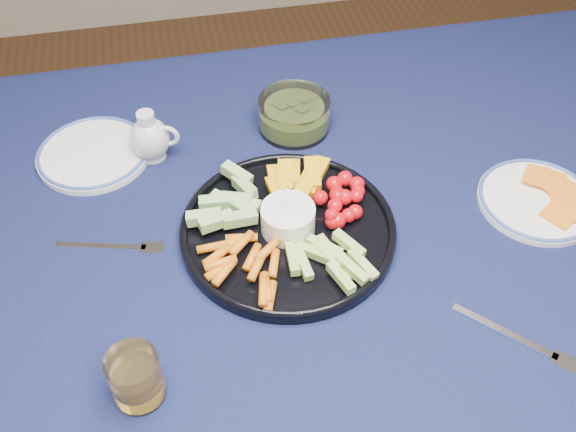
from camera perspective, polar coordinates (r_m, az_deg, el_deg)
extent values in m
cylinder|color=#473017|center=(1.76, 20.55, 3.37)|extent=(0.07, 0.07, 0.70)
cube|color=#473017|center=(0.99, -0.04, -3.20)|extent=(1.60, 1.00, 0.04)
cube|color=#0C1233|center=(0.97, -0.04, -2.34)|extent=(1.66, 1.06, 0.01)
cube|color=#0C1233|center=(1.46, -4.43, 9.47)|extent=(1.66, 0.01, 0.30)
cylinder|color=black|center=(0.97, 0.00, -1.42)|extent=(0.33, 0.33, 0.01)
torus|color=black|center=(0.97, 0.00, -0.99)|extent=(0.33, 0.33, 0.01)
cylinder|color=white|center=(0.95, 0.00, -0.26)|extent=(0.08, 0.08, 0.04)
cylinder|color=white|center=(0.94, 0.00, 0.48)|extent=(0.07, 0.07, 0.01)
cylinder|color=silver|center=(1.13, -11.91, 5.41)|extent=(0.05, 0.05, 0.01)
ellipsoid|color=silver|center=(1.11, -12.17, 6.72)|extent=(0.07, 0.07, 0.08)
cylinder|color=silver|center=(1.08, -12.50, 8.30)|extent=(0.03, 0.03, 0.03)
torus|color=silver|center=(1.09, -10.66, 7.01)|extent=(0.04, 0.02, 0.04)
torus|color=#394FA2|center=(1.09, -12.39, 7.75)|extent=(0.03, 0.03, 0.00)
cylinder|color=white|center=(1.15, 0.55, 9.03)|extent=(0.13, 0.13, 0.06)
cylinder|color=#56691E|center=(1.15, 0.55, 8.61)|extent=(0.11, 0.11, 0.03)
cylinder|color=white|center=(1.10, 21.25, 1.25)|extent=(0.19, 0.19, 0.01)
torus|color=#394FA2|center=(1.09, 21.33, 1.46)|extent=(0.19, 0.19, 0.01)
cylinder|color=white|center=(0.82, -13.38, -13.79)|extent=(0.06, 0.06, 0.08)
cylinder|color=yellow|center=(0.83, -13.17, -14.36)|extent=(0.06, 0.06, 0.04)
cube|color=white|center=(1.00, -16.29, -2.62)|extent=(0.13, 0.04, 0.00)
cube|color=white|center=(0.98, -11.95, -2.82)|extent=(0.04, 0.03, 0.00)
cube|color=white|center=(0.92, 18.64, -9.74)|extent=(0.11, 0.11, 0.00)
cube|color=white|center=(0.92, 23.45, -11.87)|extent=(0.04, 0.04, 0.00)
cylinder|color=white|center=(1.15, -16.88, 5.27)|extent=(0.19, 0.19, 0.01)
torus|color=#394FA2|center=(1.15, -16.95, 5.52)|extent=(0.19, 0.19, 0.01)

